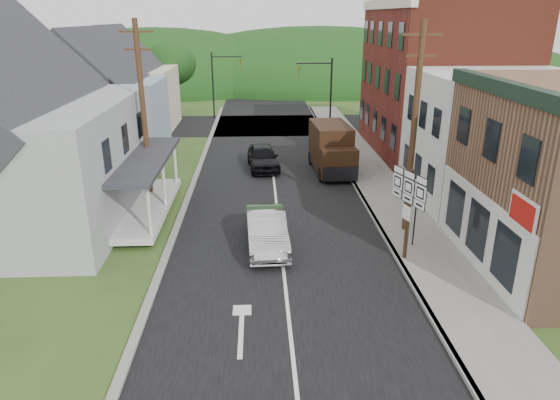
{
  "coord_description": "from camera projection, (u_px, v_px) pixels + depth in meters",
  "views": [
    {
      "loc": [
        -0.89,
        -16.71,
        9.08
      ],
      "look_at": [
        -0.05,
        1.87,
        2.2
      ],
      "focal_mm": 32.0,
      "sensor_mm": 36.0,
      "label": 1
    }
  ],
  "objects": [
    {
      "name": "house_gray",
      "position": [
        12.0,
        130.0,
        22.49
      ],
      "size": [
        10.2,
        12.24,
        8.35
      ],
      "color": "#A6A8AB",
      "rests_on": "ground"
    },
    {
      "name": "traffic_signal_left",
      "position": [
        220.0,
        77.0,
        45.94
      ],
      "size": [
        2.87,
        0.2,
        6.0
      ],
      "color": "black",
      "rests_on": "ground"
    },
    {
      "name": "delivery_van",
      "position": [
        332.0,
        149.0,
        30.38
      ],
      "size": [
        2.41,
        5.3,
        2.9
      ],
      "rotation": [
        0.0,
        0.0,
        0.06
      ],
      "color": "black",
      "rests_on": "ground"
    },
    {
      "name": "tree_left_d",
      "position": [
        170.0,
        64.0,
        46.76
      ],
      "size": [
        4.8,
        4.8,
        6.94
      ],
      "color": "#382616",
      "rests_on": "ground"
    },
    {
      "name": "traffic_signal_right",
      "position": [
        322.0,
        87.0,
        39.74
      ],
      "size": [
        2.87,
        0.2,
        6.0
      ],
      "color": "black",
      "rests_on": "ground"
    },
    {
      "name": "utility_pole_left",
      "position": [
        143.0,
        112.0,
        24.45
      ],
      "size": [
        1.6,
        0.26,
        9.0
      ],
      "color": "#472D19",
      "rests_on": "ground"
    },
    {
      "name": "sidewalk_right",
      "position": [
        386.0,
        196.0,
        26.56
      ],
      "size": [
        2.8,
        55.0,
        0.15
      ],
      "primitive_type": "cube",
      "color": "slate",
      "rests_on": "ground"
    },
    {
      "name": "house_blue",
      "position": [
        105.0,
        103.0,
        33.03
      ],
      "size": [
        7.14,
        8.16,
        7.28
      ],
      "color": "#8DA1C0",
      "rests_on": "ground"
    },
    {
      "name": "utility_pole_right",
      "position": [
        414.0,
        129.0,
        20.75
      ],
      "size": [
        1.6,
        0.26,
        9.0
      ],
      "color": "#472D19",
      "rests_on": "ground"
    },
    {
      "name": "storefront_red",
      "position": [
        438.0,
        81.0,
        33.52
      ],
      "size": [
        8.0,
        12.0,
        10.0
      ],
      "primitive_type": "cube",
      "color": "maroon",
      "rests_on": "ground"
    },
    {
      "name": "ground",
      "position": [
        284.0,
        272.0,
        18.84
      ],
      "size": [
        120.0,
        120.0,
        0.0
      ],
      "primitive_type": "plane",
      "color": "#2D4719",
      "rests_on": "ground"
    },
    {
      "name": "curb_right",
      "position": [
        361.0,
        196.0,
        26.51
      ],
      "size": [
        0.2,
        55.0,
        0.15
      ],
      "primitive_type": "cube",
      "color": "slate",
      "rests_on": "ground"
    },
    {
      "name": "warning_sign",
      "position": [
        416.0,
        205.0,
        20.11
      ],
      "size": [
        0.33,
        0.7,
        2.76
      ],
      "rotation": [
        0.0,
        0.0,
        -0.43
      ],
      "color": "black",
      "rests_on": "sidewalk_right"
    },
    {
      "name": "cross_road",
      "position": [
        268.0,
        125.0,
        44.14
      ],
      "size": [
        60.0,
        9.0,
        0.02
      ],
      "primitive_type": "cube",
      "color": "black",
      "rests_on": "ground"
    },
    {
      "name": "dark_sedan",
      "position": [
        263.0,
        157.0,
        31.28
      ],
      "size": [
        2.21,
        4.56,
        1.5
      ],
      "primitive_type": "imported",
      "rotation": [
        0.0,
        0.0,
        0.1
      ],
      "color": "black",
      "rests_on": "ground"
    },
    {
      "name": "curb_left",
      "position": [
        187.0,
        199.0,
        26.12
      ],
      "size": [
        0.3,
        55.0,
        0.12
      ],
      "primitive_type": "cube",
      "color": "slate",
      "rests_on": "ground"
    },
    {
      "name": "route_sign_cluster",
      "position": [
        408.0,
        202.0,
        18.82
      ],
      "size": [
        0.72,
        1.98,
        3.61
      ],
      "rotation": [
        0.0,
        0.0,
        0.32
      ],
      "color": "#472D19",
      "rests_on": "sidewalk_right"
    },
    {
      "name": "forested_ridge",
      "position": [
        264.0,
        84.0,
        70.38
      ],
      "size": [
        90.0,
        30.0,
        16.0
      ],
      "primitive_type": "ellipsoid",
      "color": "black",
      "rests_on": "ground"
    },
    {
      "name": "house_cream",
      "position": [
        130.0,
        85.0,
        41.44
      ],
      "size": [
        7.14,
        8.16,
        7.28
      ],
      "color": "beige",
      "rests_on": "ground"
    },
    {
      "name": "storefront_white",
      "position": [
        499.0,
        139.0,
        25.22
      ],
      "size": [
        8.0,
        7.0,
        6.5
      ],
      "primitive_type": "cube",
      "color": "silver",
      "rests_on": "ground"
    },
    {
      "name": "road",
      "position": [
        275.0,
        187.0,
        28.21
      ],
      "size": [
        9.0,
        90.0,
        0.02
      ],
      "primitive_type": "cube",
      "color": "black",
      "rests_on": "ground"
    },
    {
      "name": "silver_sedan",
      "position": [
        267.0,
        231.0,
        20.59
      ],
      "size": [
        1.85,
        4.64,
        1.5
      ],
      "primitive_type": "imported",
      "rotation": [
        0.0,
        0.0,
        0.06
      ],
      "color": "#BBBBC0",
      "rests_on": "ground"
    }
  ]
}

